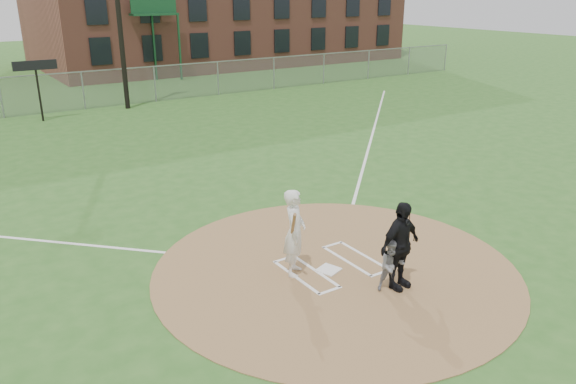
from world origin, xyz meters
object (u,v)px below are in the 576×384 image
catcher (392,266)px  batter_at_plate (295,232)px  home_plate (329,270)px  umpire (400,246)px

catcher → batter_at_plate: bearing=149.7°
home_plate → catcher: 1.64m
catcher → umpire: size_ratio=0.59×
home_plate → catcher: size_ratio=0.40×
catcher → umpire: umpire is taller
umpire → batter_at_plate: 2.32m
home_plate → umpire: umpire is taller
umpire → batter_at_plate: bearing=123.4°
home_plate → catcher: catcher is taller
catcher → batter_at_plate: batter_at_plate is taller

